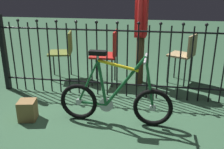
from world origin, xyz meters
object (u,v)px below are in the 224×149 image
Objects in this scene: chair_olive at (64,50)px; display_crate at (28,110)px; chair_tan at (185,53)px; chair_red at (109,52)px; bicycle at (115,100)px; person_visitor at (141,26)px.

chair_olive is 3.30× the size of display_crate.
chair_tan is 1.29m from chair_red.
bicycle is 1.11m from display_crate.
bicycle reaches higher than display_crate.
person_visitor is at bearing -3.49° from chair_olive.
chair_red is at bearing -169.19° from chair_tan.
chair_tan is at bearing 38.65° from display_crate.
chair_olive is at bearing 169.15° from chair_red.
chair_red is at bearing -171.68° from person_visitor.
chair_olive is at bearing -177.72° from chair_tan.
chair_red is 0.55× the size of person_visitor.
chair_olive is (-1.13, 1.44, 0.22)m from bicycle.
chair_tan is 2.66m from display_crate.
chair_olive reaches higher than display_crate.
person_visitor reaches higher than chair_olive.
chair_olive is 1.43m from person_visitor.
person_visitor is at bearing 80.88° from bicycle.
chair_tan is at bearing 12.52° from person_visitor.
chair_tan is 1.00× the size of chair_olive.
bicycle is at bearing -122.27° from chair_tan.
display_crate is at bearing -88.47° from chair_olive.
bicycle is 0.84× the size of person_visitor.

